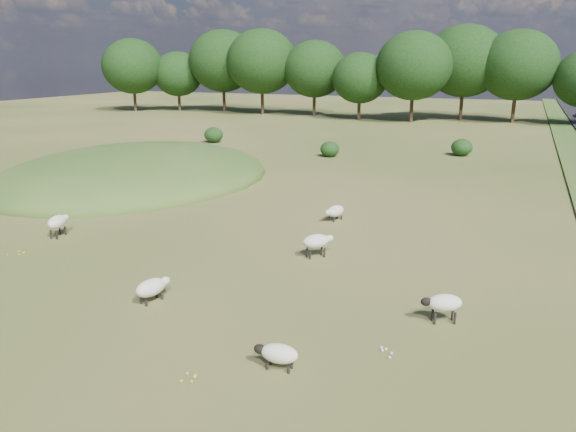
# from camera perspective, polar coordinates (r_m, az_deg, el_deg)

# --- Properties ---
(ground) EXTENTS (160.00, 160.00, 0.00)m
(ground) POSITION_cam_1_polar(r_m,az_deg,el_deg) (39.24, 6.34, 4.67)
(ground) COLOR #3B5219
(ground) RESTS_ON ground
(mound) EXTENTS (16.00, 20.00, 4.00)m
(mound) POSITION_cam_1_polar(r_m,az_deg,el_deg) (37.60, -15.20, 3.75)
(mound) COLOR #33561E
(mound) RESTS_ON ground
(treeline) EXTENTS (96.28, 14.66, 11.70)m
(treeline) POSITION_cam_1_polar(r_m,az_deg,el_deg) (73.41, 13.84, 14.51)
(treeline) COLOR black
(treeline) RESTS_ON ground
(shrubs) EXTENTS (23.66, 6.05, 1.41)m
(shrubs) POSITION_cam_1_polar(r_m,az_deg,el_deg) (47.67, 3.63, 7.48)
(shrubs) COLOR black
(shrubs) RESTS_ON ground
(sheep_0) EXTENTS (0.87, 1.31, 0.73)m
(sheep_0) POSITION_cam_1_polar(r_m,az_deg,el_deg) (26.56, 4.81, 0.49)
(sheep_0) COLOR beige
(sheep_0) RESTS_ON ground
(sheep_1) EXTENTS (1.25, 0.88, 0.87)m
(sheep_1) POSITION_cam_1_polar(r_m,az_deg,el_deg) (16.89, 15.52, -8.52)
(sheep_1) COLOR beige
(sheep_1) RESTS_ON ground
(sheep_2) EXTENTS (1.17, 0.57, 0.67)m
(sheep_2) POSITION_cam_1_polar(r_m,az_deg,el_deg) (14.11, -1.02, -13.79)
(sheep_2) COLOR beige
(sheep_2) RESTS_ON ground
(sheep_3) EXTENTS (0.82, 1.35, 0.75)m
(sheep_3) POSITION_cam_1_polar(r_m,az_deg,el_deg) (18.21, -13.67, -7.05)
(sheep_3) COLOR beige
(sheep_3) RESTS_ON ground
(sheep_4) EXTENTS (0.76, 1.35, 0.95)m
(sheep_4) POSITION_cam_1_polar(r_m,az_deg,el_deg) (25.93, -22.36, -0.56)
(sheep_4) COLOR beige
(sheep_4) RESTS_ON ground
(sheep_5) EXTENTS (1.18, 1.19, 0.92)m
(sheep_5) POSITION_cam_1_polar(r_m,az_deg,el_deg) (21.53, 2.95, -2.58)
(sheep_5) COLOR beige
(sheep_5) RESTS_ON ground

